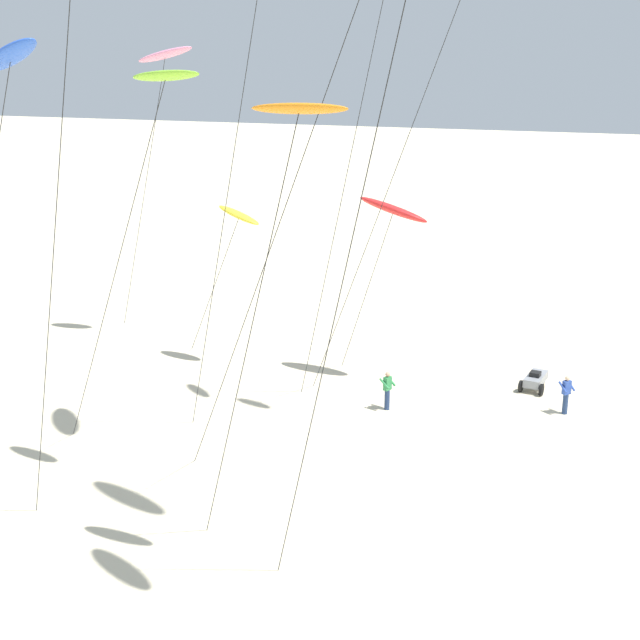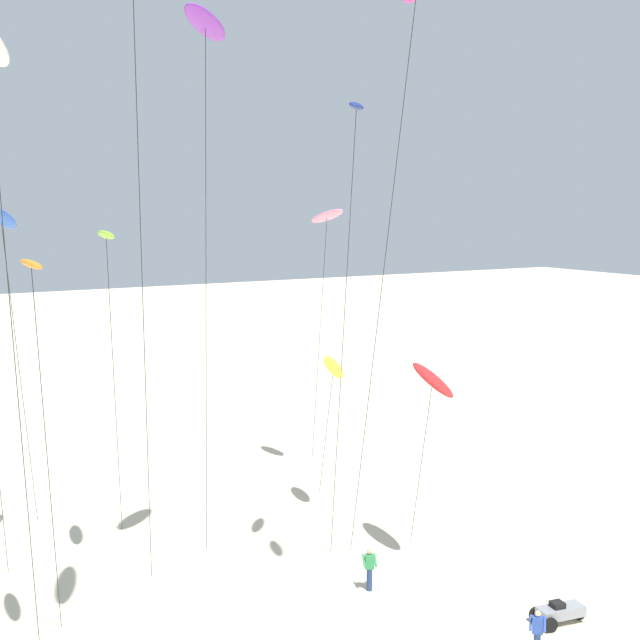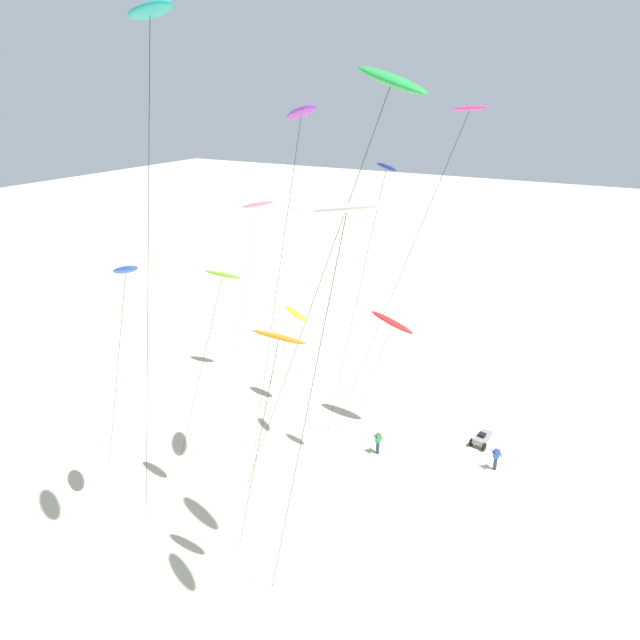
% 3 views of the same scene
% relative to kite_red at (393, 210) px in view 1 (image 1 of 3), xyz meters
% --- Properties ---
extents(ground_plane, '(260.00, 260.00, 0.00)m').
position_rel_kite_red_xyz_m(ground_plane, '(-5.79, -8.66, -7.77)').
color(ground_plane, beige).
extents(kite_red, '(1.65, 4.19, 8.49)m').
position_rel_kite_red_xyz_m(kite_red, '(0.00, 0.00, 0.00)').
color(kite_red, red).
rests_on(kite_red, ground).
extents(kite_blue, '(3.18, 7.54, 14.91)m').
position_rel_kite_red_xyz_m(kite_blue, '(-14.92, 7.46, 6.43)').
color(kite_blue, blue).
rests_on(kite_blue, ground).
extents(kite_lime, '(2.71, 7.33, 13.99)m').
position_rel_kite_red_xyz_m(kite_lime, '(-11.82, 4.34, 5.74)').
color(kite_lime, '#8CD833').
rests_on(kite_lime, ground).
extents(kite_pink, '(1.95, 5.56, 14.70)m').
position_rel_kite_red_xyz_m(kite_pink, '(1.98, 11.69, 6.27)').
color(kite_pink, pink).
rests_on(kite_pink, ground).
extents(kite_orange, '(1.73, 4.98, 13.32)m').
position_rel_kite_red_xyz_m(kite_orange, '(-15.77, -1.40, 5.15)').
color(kite_orange, orange).
rests_on(kite_orange, ground).
extents(kite_yellow, '(1.81, 4.50, 7.70)m').
position_rel_kite_red_xyz_m(kite_yellow, '(-0.37, 7.09, -0.61)').
color(kite_yellow, yellow).
rests_on(kite_yellow, ground).
extents(kite_flyer_nearest, '(0.69, 0.68, 1.67)m').
position_rel_kite_red_xyz_m(kite_flyer_nearest, '(-3.48, -0.80, -6.88)').
color(kite_flyer_nearest, navy).
rests_on(kite_flyer_nearest, ground).
extents(kite_flyer_middle, '(0.73, 0.73, 1.67)m').
position_rel_kite_red_xyz_m(kite_flyer_middle, '(-1.58, -7.88, -6.88)').
color(kite_flyer_middle, navy).
rests_on(kite_flyer_middle, ground).
extents(beach_buggy, '(2.12, 1.16, 0.82)m').
position_rel_kite_red_xyz_m(beach_buggy, '(0.87, -6.46, -7.35)').
color(beach_buggy, gray).
rests_on(beach_buggy, ground).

